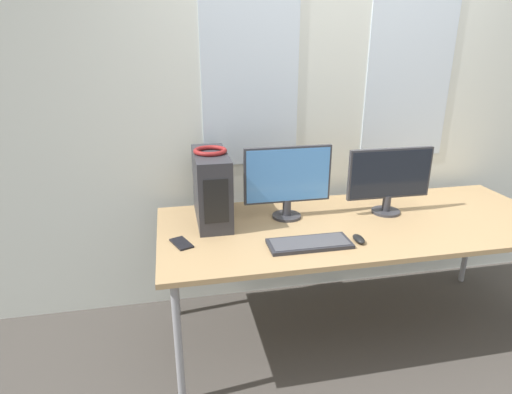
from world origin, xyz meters
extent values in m
plane|color=#47423D|center=(0.00, 0.00, 0.00)|extent=(14.00, 14.00, 0.00)
cube|color=silver|center=(0.00, 1.08, 1.35)|extent=(8.00, 0.06, 2.70)
cube|color=silver|center=(-0.55, 1.04, 1.69)|extent=(0.62, 0.01, 1.39)
cube|color=silver|center=(0.55, 1.04, 1.69)|extent=(0.62, 0.01, 1.39)
cube|color=tan|center=(0.00, 0.47, 0.75)|extent=(2.37, 0.95, 0.03)
cylinder|color=#99999E|center=(-1.10, 0.08, 0.37)|extent=(0.04, 0.04, 0.74)
cylinder|color=#99999E|center=(-1.10, 0.87, 0.37)|extent=(0.04, 0.04, 0.74)
cylinder|color=#99999E|center=(1.10, 0.87, 0.37)|extent=(0.04, 0.04, 0.74)
cube|color=#2D2D33|center=(-0.85, 0.68, 0.97)|extent=(0.19, 0.48, 0.41)
cube|color=black|center=(-0.85, 0.44, 0.97)|extent=(0.13, 0.00, 0.25)
torus|color=maroon|center=(-0.85, 0.68, 1.19)|extent=(0.19, 0.19, 0.03)
cylinder|color=#333338|center=(-0.41, 0.63, 0.77)|extent=(0.17, 0.17, 0.02)
cylinder|color=#333338|center=(-0.41, 0.63, 0.83)|extent=(0.05, 0.05, 0.10)
cube|color=#333338|center=(-0.41, 0.63, 1.04)|extent=(0.53, 0.03, 0.34)
cube|color=#4C8CD8|center=(-0.41, 0.62, 1.04)|extent=(0.50, 0.00, 0.32)
cylinder|color=#333338|center=(0.22, 0.58, 0.77)|extent=(0.17, 0.17, 0.02)
cylinder|color=#333338|center=(0.22, 0.58, 0.83)|extent=(0.05, 0.05, 0.10)
cube|color=#333338|center=(0.22, 0.58, 1.02)|extent=(0.53, 0.03, 0.31)
cube|color=black|center=(0.22, 0.56, 1.02)|extent=(0.51, 0.00, 0.29)
cube|color=#28282D|center=(-0.39, 0.24, 0.77)|extent=(0.44, 0.18, 0.02)
cube|color=#47474C|center=(-0.39, 0.24, 0.79)|extent=(0.40, 0.15, 0.00)
ellipsoid|color=black|center=(-0.12, 0.23, 0.78)|extent=(0.05, 0.11, 0.03)
cube|color=black|center=(-1.05, 0.39, 0.77)|extent=(0.13, 0.17, 0.01)
camera|label=1|loc=(-1.07, -1.69, 1.78)|focal=30.00mm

